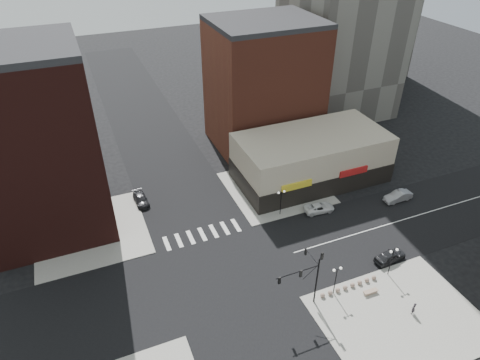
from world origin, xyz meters
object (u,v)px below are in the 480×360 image
traffic_signal (309,272)px  street_lamp_se_a (337,274)px  dark_sedan_north (141,199)px  stone_bench (371,292)px  street_lamp_se_b (393,256)px  silver_sedan (398,196)px  dark_sedan_east (390,256)px  pedestrian (414,308)px  white_suv (319,208)px  street_lamp_ne (281,197)px

traffic_signal → street_lamp_se_a: bearing=-2.6°
dark_sedan_north → stone_bench: size_ratio=2.43×
street_lamp_se_b → stone_bench: 5.19m
street_lamp_se_b → dark_sedan_north: 37.10m
street_lamp_se_a → silver_sedan: (19.52, 12.23, -2.53)m
dark_sedan_east → stone_bench: (-5.74, -3.71, -0.41)m
dark_sedan_east → pedestrian: bearing=151.9°
traffic_signal → stone_bench: traffic_signal is taller
silver_sedan → dark_sedan_north: bearing=-113.1°
traffic_signal → pedestrian: (10.43, -6.10, -4.03)m
white_suv → silver_sedan: bearing=-94.4°
silver_sedan → pedestrian: (-12.85, -18.16, 0.16)m
street_lamp_se_a → white_suv: (6.79, 14.50, -2.65)m
street_lamp_se_a → street_lamp_ne: 16.03m
street_lamp_ne → dark_sedan_east: (8.82, -14.00, -2.53)m
white_suv → dark_sedan_north: dark_sedan_north is taller
street_lamp_se_a → dark_sedan_east: street_lamp_se_a is taller
silver_sedan → dark_sedan_north: 39.79m
white_suv → stone_bench: bearing=176.3°
street_lamp_se_b → dark_sedan_east: size_ratio=0.94×
dark_sedan_east → dark_sedan_north: size_ratio=0.99×
street_lamp_se_a → stone_bench: bearing=-22.7°
street_lamp_se_a → street_lamp_se_b: size_ratio=1.00×
traffic_signal → stone_bench: 9.29m
silver_sedan → stone_bench: (-15.43, -13.93, -0.42)m
street_lamp_se_a → street_lamp_se_b: bearing=0.0°
white_suv → silver_sedan: (12.73, -2.27, 0.12)m
silver_sedan → white_suv: bearing=-101.7°
pedestrian → stone_bench: (-2.59, 4.23, -0.58)m
dark_sedan_east → pedestrian: size_ratio=2.74×
white_suv → dark_sedan_north: 27.23m
white_suv → stone_bench: 16.44m
traffic_signal → street_lamp_se_b: 11.88m
pedestrian → dark_sedan_east: bearing=-143.6°
dark_sedan_north → silver_sedan: bearing=-24.8°
street_lamp_se_b → street_lamp_ne: bearing=113.6°
traffic_signal → street_lamp_se_a: traffic_signal is taller
dark_sedan_north → dark_sedan_east: bearing=-45.6°
street_lamp_se_a → dark_sedan_east: (9.82, 2.00, -2.53)m
street_lamp_ne → dark_sedan_east: bearing=-57.8°
dark_sedan_east → street_lamp_se_b: bearing=131.2°
street_lamp_ne → pedestrian: bearing=-75.5°
silver_sedan → street_lamp_ne: bearing=-103.1°
street_lamp_se_a → street_lamp_ne: same height
dark_sedan_north → pedestrian: bearing=-56.9°
traffic_signal → dark_sedan_north: bearing=117.3°
street_lamp_se_b → silver_sedan: (11.52, 12.23, -2.53)m
stone_bench → white_suv: bearing=81.8°
street_lamp_se_b → silver_sedan: 16.98m
street_lamp_se_a → pedestrian: size_ratio=2.57×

